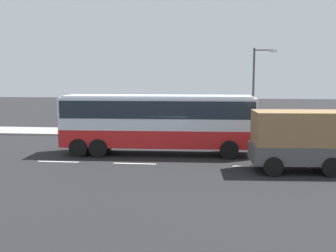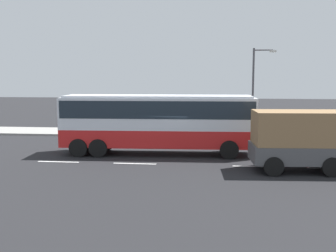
{
  "view_description": "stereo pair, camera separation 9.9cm",
  "coord_description": "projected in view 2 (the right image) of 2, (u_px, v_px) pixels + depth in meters",
  "views": [
    {
      "loc": [
        2.77,
        -24.53,
        4.91
      ],
      "look_at": [
        0.01,
        -0.07,
        1.78
      ],
      "focal_mm": 43.48,
      "sensor_mm": 36.0,
      "label": 1
    },
    {
      "loc": [
        2.67,
        -24.54,
        4.91
      ],
      "look_at": [
        0.01,
        -0.07,
        1.78
      ],
      "focal_mm": 43.48,
      "sensor_mm": 36.0,
      "label": 2
    }
  ],
  "objects": [
    {
      "name": "lane_centreline",
      "position": [
        98.0,
        163.0,
        22.73
      ],
      "size": [
        28.09,
        0.16,
        0.01
      ],
      "color": "white",
      "rests_on": "ground_plane"
    },
    {
      "name": "pedestrian_near_curb",
      "position": [
        112.0,
        121.0,
        34.2
      ],
      "size": [
        0.32,
        0.32,
        1.51
      ],
      "rotation": [
        0.0,
        0.0,
        1.17
      ],
      "color": "#38334C",
      "rests_on": "sidewalk_curb"
    },
    {
      "name": "ground_plane",
      "position": [
        168.0,
        154.0,
        25.11
      ],
      "size": [
        120.0,
        120.0,
        0.0
      ],
      "primitive_type": "plane",
      "color": "black"
    },
    {
      "name": "coach_bus",
      "position": [
        158.0,
        118.0,
        24.91
      ],
      "size": [
        11.85,
        3.06,
        3.64
      ],
      "rotation": [
        0.0,
        0.0,
        0.04
      ],
      "color": "red",
      "rests_on": "ground_plane"
    },
    {
      "name": "pedestrian_at_crossing",
      "position": [
        267.0,
        124.0,
        31.66
      ],
      "size": [
        0.32,
        0.32,
        1.66
      ],
      "rotation": [
        0.0,
        0.0,
        1.45
      ],
      "color": "#38334C",
      "rests_on": "sidewalk_curb"
    },
    {
      "name": "street_lamp",
      "position": [
        255.0,
        86.0,
        30.91
      ],
      "size": [
        1.73,
        0.24,
        6.73
      ],
      "color": "#47474C",
      "rests_on": "sidewalk_curb"
    },
    {
      "name": "cargo_truck",
      "position": [
        325.0,
        139.0,
        20.55
      ],
      "size": [
        7.89,
        3.02,
        3.07
      ],
      "rotation": [
        0.0,
        0.0,
        0.06
      ],
      "color": "red",
      "rests_on": "ground_plane"
    },
    {
      "name": "sidewalk_curb",
      "position": [
        179.0,
        133.0,
        33.55
      ],
      "size": [
        80.0,
        4.0,
        0.15
      ],
      "primitive_type": "cube",
      "color": "gray",
      "rests_on": "ground_plane"
    }
  ]
}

